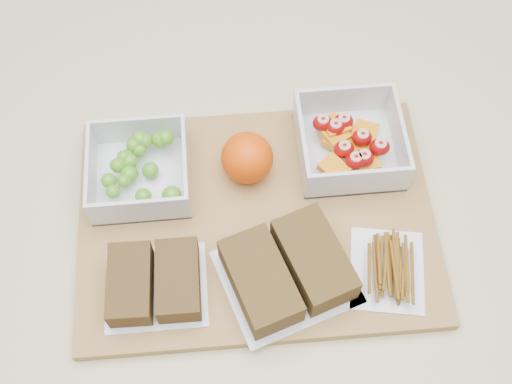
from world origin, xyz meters
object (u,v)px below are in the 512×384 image
orange (247,158)px  sandwich_bag_left (154,282)px  grape_container (141,170)px  sandwich_bag_center (287,270)px  pretzel_bag (389,267)px  fruit_container (349,143)px  cutting_board (256,220)px

orange → sandwich_bag_left: size_ratio=0.56×
grape_container → sandwich_bag_center: bearing=-41.9°
sandwich_bag_center → pretzel_bag: (0.11, -0.00, -0.01)m
grape_container → fruit_container: 0.25m
orange → sandwich_bag_left: orange is taller
cutting_board → pretzel_bag: 0.16m
pretzel_bag → cutting_board: bearing=150.1°
sandwich_bag_center → sandwich_bag_left: bearing=179.6°
pretzel_bag → grape_container: bearing=152.0°
grape_container → pretzel_bag: bearing=-28.0°
grape_container → pretzel_bag: size_ratio=1.03×
fruit_container → sandwich_bag_center: (-0.09, -0.16, 0.00)m
sandwich_bag_left → fruit_container: bearing=33.2°
orange → pretzel_bag: 0.21m
sandwich_bag_left → pretzel_bag: bearing=-0.7°
cutting_board → fruit_container: 0.15m
sandwich_bag_left → cutting_board: bearing=33.0°
fruit_container → grape_container: bearing=-176.6°
cutting_board → fruit_container: size_ratio=3.37×
sandwich_bag_left → orange: bearing=51.0°
fruit_container → sandwich_bag_left: bearing=-146.8°
grape_container → sandwich_bag_center: 0.21m
fruit_container → sandwich_bag_center: 0.18m
sandwich_bag_center → pretzel_bag: bearing=-1.2°
cutting_board → sandwich_bag_left: (-0.12, -0.08, 0.03)m
fruit_container → pretzel_bag: size_ratio=1.10×
cutting_board → fruit_container: fruit_container is taller
sandwich_bag_left → sandwich_bag_center: (0.15, -0.00, 0.00)m
orange → cutting_board: bearing=-85.1°
cutting_board → pretzel_bag: pretzel_bag is taller
fruit_container → pretzel_bag: fruit_container is taller
cutting_board → sandwich_bag_center: 0.09m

